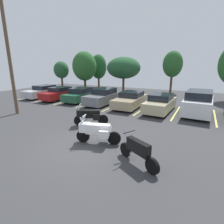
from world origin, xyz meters
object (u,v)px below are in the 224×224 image
Objects in this scene: motorcycle_third at (90,115)px; car_grey at (103,97)px; car_white at (198,103)px; motorcycle_second at (138,151)px; car_red at (59,93)px; utility_pole at (8,51)px; car_champagne at (160,103)px; car_tan at (131,100)px; car_silver at (43,92)px; car_green at (81,95)px; motorcycle_touring at (96,131)px.

motorcycle_third is 0.44× the size of car_grey.
car_white is (6.03, 5.96, 0.27)m from motorcycle_third.
motorcycle_second is 0.45× the size of car_red.
car_champagne is at bearing 30.58° from utility_pole.
car_tan is 10.43m from utility_pole.
car_silver is at bearing 179.04° from car_champagne.
car_white reaches higher than car_silver.
motorcycle_second is 0.43× the size of car_white.
motorcycle_second is at bearing -12.97° from utility_pole.
car_white is at bearing 1.48° from car_grey.
motorcycle_third is 5.98m from car_tan.
car_grey is at bearing 177.93° from car_champagne.
car_white is (5.61, -0.00, 0.26)m from car_tan.
motorcycle_second is 0.42× the size of car_silver.
motorcycle_third is 0.40× the size of car_tan.
car_tan is (5.77, -0.05, -0.02)m from car_green.
car_champagne is (5.65, -0.20, -0.04)m from car_grey.
car_tan is (11.25, 0.19, -0.02)m from car_silver.
motorcycle_touring is at bearing -117.53° from car_white.
car_green is at bearing 131.64° from motorcycle_third.
motorcycle_third is 8.05m from car_green.
car_red is (-9.87, 7.61, 0.04)m from motorcycle_touring.
car_tan is (8.45, 0.42, -0.02)m from car_red.
motorcycle_second is 17.42m from car_silver.
car_grey is 0.98× the size of car_champagne.
motorcycle_third is (-4.27, 2.93, 0.10)m from motorcycle_second.
motorcycle_touring is 0.46× the size of car_tan.
car_green is 1.02× the size of car_grey.
car_red is (-8.02, 5.54, 0.03)m from motorcycle_third.
utility_pole is at bearing -78.13° from car_red.
motorcycle_touring is 8.90m from car_grey.
car_white is at bearing 78.80° from motorcycle_second.
utility_pole reaches higher than motorcycle_touring.
motorcycle_third is 7.93m from utility_pole.
utility_pole reaches higher than motorcycle_third.
motorcycle_second is 0.44× the size of car_grey.
car_tan reaches higher than car_red.
car_green is at bearing 174.62° from car_grey.
car_grey is at bearing 1.98° from car_red.
motorcycle_touring is 8.15m from car_tan.
car_red is at bearing 179.95° from car_champagne.
car_green reaches higher than motorcycle_second.
car_green is at bearing 131.67° from motorcycle_touring.
motorcycle_touring is 0.48× the size of car_silver.
motorcycle_third is at bearing -28.06° from car_silver.
car_red is 2.72m from car_green.
car_white is 0.48× the size of utility_pole.
car_red is at bearing 145.43° from motorcycle_second.
car_green is 0.94× the size of car_tan.
car_white is at bearing 62.47° from motorcycle_touring.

